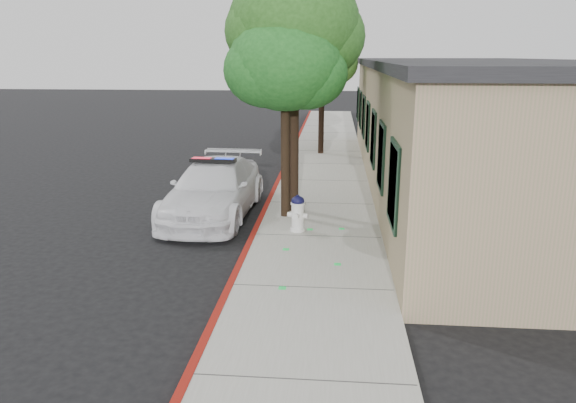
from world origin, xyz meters
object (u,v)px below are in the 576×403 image
(clapboard_building, at_px, (476,125))
(street_tree_near, at_px, (285,67))
(fire_hydrant, at_px, (298,213))
(street_tree_far, at_px, (323,60))
(street_tree_mid, at_px, (295,29))
(police_car, at_px, (214,189))

(clapboard_building, relative_size, street_tree_near, 3.95)
(street_tree_near, bearing_deg, fire_hydrant, -71.68)
(clapboard_building, height_order, street_tree_far, street_tree_far)
(fire_hydrant, bearing_deg, street_tree_mid, 107.51)
(police_car, distance_m, fire_hydrant, 2.95)
(fire_hydrant, distance_m, street_tree_mid, 4.83)
(fire_hydrant, xyz_separation_m, street_tree_near, (-0.42, 1.27, 3.48))
(police_car, xyz_separation_m, fire_hydrant, (2.46, -1.61, -0.16))
(clapboard_building, distance_m, fire_hydrant, 8.07)
(clapboard_building, xyz_separation_m, fire_hydrant, (-5.56, -5.64, -1.52))
(fire_hydrant, relative_size, street_tree_near, 0.17)
(street_tree_near, xyz_separation_m, street_tree_far, (0.73, 9.75, 0.09))
(police_car, relative_size, street_tree_near, 1.01)
(clapboard_building, bearing_deg, street_tree_mid, -147.10)
(clapboard_building, relative_size, police_car, 3.89)
(fire_hydrant, height_order, street_tree_mid, street_tree_mid)
(police_car, height_order, street_tree_near, street_tree_near)
(fire_hydrant, height_order, street_tree_far, street_tree_far)
(clapboard_building, distance_m, police_car, 9.08)
(street_tree_far, bearing_deg, clapboard_building, -45.64)
(street_tree_near, relative_size, street_tree_far, 0.99)
(street_tree_mid, bearing_deg, clapboard_building, 32.90)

